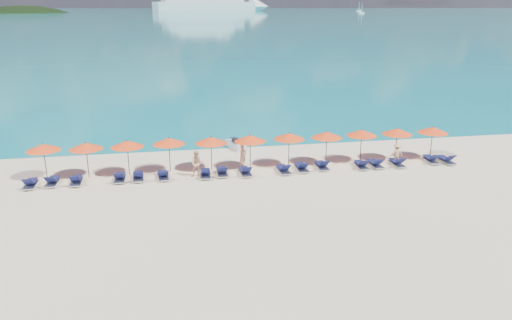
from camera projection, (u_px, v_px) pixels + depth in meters
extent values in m
plane|color=beige|center=(265.00, 196.00, 27.93)|extent=(1400.00, 1400.00, 0.00)
cube|color=#1FA9B2|center=(166.00, 11.00, 647.30)|extent=(1600.00, 1300.00, 0.01)
ellipsoid|color=black|center=(28.00, 47.00, 538.66)|extent=(162.00, 126.00, 85.50)
cube|color=silver|center=(205.00, 7.00, 603.76)|extent=(126.29, 61.50, 11.41)
cone|color=silver|center=(260.00, 7.00, 638.27)|extent=(31.78, 31.78, 25.11)
cube|color=silver|center=(362.00, 13.00, 500.11)|extent=(5.45, 1.82, 1.45)
cylinder|color=silver|center=(362.00, 8.00, 498.69)|extent=(0.33, 0.33, 9.09)
cube|color=silver|center=(359.00, 11.00, 625.52)|extent=(6.18, 2.06, 1.65)
cylinder|color=silver|center=(359.00, 6.00, 623.91)|extent=(0.37, 0.37, 10.31)
cube|color=silver|center=(236.00, 145.00, 37.03)|extent=(1.39, 2.22, 0.48)
cube|color=black|center=(237.00, 141.00, 36.78)|extent=(0.68, 0.96, 0.30)
cylinder|color=black|center=(233.00, 137.00, 37.33)|extent=(0.47, 0.20, 0.05)
imported|color=#DEA678|center=(243.00, 156.00, 32.72)|extent=(0.65, 0.60, 1.50)
imported|color=#DEA678|center=(197.00, 164.00, 30.81)|extent=(0.84, 0.52, 1.69)
imported|color=#DEA678|center=(397.00, 153.00, 33.41)|extent=(0.92, 0.43, 1.41)
cylinder|color=black|center=(45.00, 162.00, 30.39)|extent=(0.05, 0.05, 2.20)
cone|color=#FC4516|center=(43.00, 147.00, 30.11)|extent=(2.10, 2.10, 0.42)
sphere|color=black|center=(43.00, 144.00, 30.04)|extent=(0.08, 0.08, 0.08)
cylinder|color=black|center=(87.00, 160.00, 30.67)|extent=(0.05, 0.05, 2.20)
cone|color=#FC4516|center=(86.00, 146.00, 30.39)|extent=(2.10, 2.10, 0.42)
sphere|color=black|center=(85.00, 142.00, 30.33)|extent=(0.08, 0.08, 0.08)
cylinder|color=black|center=(128.00, 158.00, 31.13)|extent=(0.05, 0.05, 2.20)
cone|color=#FC4516|center=(127.00, 144.00, 30.85)|extent=(2.10, 2.10, 0.42)
sphere|color=black|center=(127.00, 140.00, 30.78)|extent=(0.08, 0.08, 0.08)
cylinder|color=black|center=(169.00, 155.00, 31.75)|extent=(0.05, 0.05, 2.20)
cone|color=#FC4516|center=(169.00, 141.00, 31.47)|extent=(2.10, 2.10, 0.42)
sphere|color=black|center=(169.00, 138.00, 31.41)|extent=(0.08, 0.08, 0.08)
cylinder|color=black|center=(211.00, 154.00, 31.96)|extent=(0.05, 0.05, 2.20)
cone|color=#FC4516|center=(211.00, 140.00, 31.68)|extent=(2.10, 2.10, 0.42)
sphere|color=black|center=(211.00, 137.00, 31.62)|extent=(0.08, 0.08, 0.08)
cylinder|color=black|center=(250.00, 152.00, 32.38)|extent=(0.05, 0.05, 2.20)
cone|color=#FC4516|center=(250.00, 138.00, 32.10)|extent=(2.10, 2.10, 0.42)
sphere|color=black|center=(250.00, 135.00, 32.04)|extent=(0.08, 0.08, 0.08)
cylinder|color=black|center=(289.00, 150.00, 32.90)|extent=(0.05, 0.05, 2.20)
cone|color=#FC4516|center=(289.00, 136.00, 32.63)|extent=(2.10, 2.10, 0.42)
sphere|color=black|center=(289.00, 133.00, 32.56)|extent=(0.08, 0.08, 0.08)
cylinder|color=black|center=(326.00, 148.00, 33.25)|extent=(0.05, 0.05, 2.20)
cone|color=#FC4516|center=(327.00, 135.00, 32.97)|extent=(2.10, 2.10, 0.42)
sphere|color=black|center=(327.00, 131.00, 32.91)|extent=(0.08, 0.08, 0.08)
cylinder|color=black|center=(361.00, 146.00, 33.75)|extent=(0.05, 0.05, 2.20)
cone|color=#FC4516|center=(362.00, 133.00, 33.48)|extent=(2.10, 2.10, 0.42)
sphere|color=black|center=(362.00, 130.00, 33.41)|extent=(0.08, 0.08, 0.08)
cylinder|color=black|center=(396.00, 144.00, 34.10)|extent=(0.05, 0.05, 2.20)
cone|color=#FC4516|center=(397.00, 131.00, 33.83)|extent=(2.10, 2.10, 0.42)
sphere|color=black|center=(398.00, 128.00, 33.76)|extent=(0.08, 0.08, 0.08)
cylinder|color=black|center=(431.00, 143.00, 34.52)|extent=(0.05, 0.05, 2.20)
cone|color=#FC4516|center=(433.00, 130.00, 34.24)|extent=(2.10, 2.10, 0.42)
sphere|color=black|center=(433.00, 127.00, 34.17)|extent=(0.08, 0.08, 0.08)
cube|color=silver|center=(31.00, 185.00, 29.31)|extent=(0.66, 1.71, 0.06)
cube|color=#14184A|center=(31.00, 181.00, 29.49)|extent=(0.58, 1.11, 0.04)
cube|color=#14184A|center=(28.00, 181.00, 28.67)|extent=(0.56, 0.55, 0.43)
cube|color=silver|center=(53.00, 182.00, 29.68)|extent=(0.66, 1.71, 0.06)
cube|color=#14184A|center=(53.00, 178.00, 29.86)|extent=(0.57, 1.11, 0.04)
cube|color=#14184A|center=(50.00, 179.00, 29.04)|extent=(0.56, 0.55, 0.43)
cube|color=silver|center=(76.00, 182.00, 29.80)|extent=(0.68, 1.72, 0.06)
cube|color=#14184A|center=(77.00, 178.00, 29.98)|extent=(0.59, 1.12, 0.04)
cube|color=#14184A|center=(75.00, 178.00, 29.16)|extent=(0.57, 0.56, 0.43)
cube|color=silver|center=(120.00, 179.00, 30.31)|extent=(0.63, 1.70, 0.06)
cube|color=#14184A|center=(120.00, 175.00, 30.50)|extent=(0.56, 1.10, 0.04)
cube|color=#14184A|center=(119.00, 175.00, 29.67)|extent=(0.55, 0.54, 0.43)
cube|color=silver|center=(138.00, 177.00, 30.51)|extent=(0.70, 1.73, 0.06)
cube|color=#14184A|center=(138.00, 174.00, 30.70)|extent=(0.60, 1.13, 0.04)
cube|color=#14184A|center=(138.00, 174.00, 29.88)|extent=(0.58, 0.56, 0.43)
cube|color=silver|center=(163.00, 176.00, 30.71)|extent=(0.78, 1.75, 0.06)
cube|color=#14184A|center=(163.00, 173.00, 30.89)|extent=(0.65, 1.15, 0.04)
cube|color=#14184A|center=(164.00, 173.00, 30.08)|extent=(0.60, 0.59, 0.43)
cube|color=silver|center=(205.00, 175.00, 31.00)|extent=(0.73, 1.74, 0.06)
cube|color=#14184A|center=(205.00, 171.00, 31.19)|extent=(0.62, 1.13, 0.04)
cube|color=#14184A|center=(205.00, 171.00, 30.35)|extent=(0.58, 0.57, 0.43)
cube|color=silver|center=(222.00, 173.00, 31.33)|extent=(0.66, 1.71, 0.06)
cube|color=#14184A|center=(222.00, 169.00, 31.52)|extent=(0.57, 1.11, 0.04)
cube|color=#14184A|center=(223.00, 170.00, 30.69)|extent=(0.56, 0.55, 0.43)
cube|color=silver|center=(245.00, 173.00, 31.38)|extent=(0.72, 1.73, 0.06)
cube|color=#14184A|center=(244.00, 169.00, 31.56)|extent=(0.61, 1.13, 0.04)
cube|color=#14184A|center=(247.00, 169.00, 30.75)|extent=(0.58, 0.57, 0.43)
cube|color=silver|center=(283.00, 170.00, 31.81)|extent=(0.69, 1.72, 0.06)
cube|color=#14184A|center=(282.00, 167.00, 31.99)|extent=(0.59, 1.12, 0.04)
cube|color=#14184A|center=(286.00, 167.00, 31.17)|extent=(0.57, 0.56, 0.43)
cube|color=silver|center=(302.00, 168.00, 32.18)|extent=(0.65, 1.71, 0.06)
cube|color=#14184A|center=(301.00, 165.00, 32.37)|extent=(0.57, 1.11, 0.04)
cube|color=#14184A|center=(304.00, 165.00, 31.54)|extent=(0.56, 0.55, 0.43)
cube|color=silver|center=(322.00, 167.00, 32.56)|extent=(0.64, 1.71, 0.06)
cube|color=#14184A|center=(321.00, 163.00, 32.74)|extent=(0.57, 1.11, 0.04)
cube|color=#14184A|center=(324.00, 163.00, 31.92)|extent=(0.56, 0.54, 0.43)
cube|color=silver|center=(361.00, 166.00, 32.70)|extent=(0.75, 1.74, 0.06)
cube|color=#14184A|center=(360.00, 162.00, 32.89)|extent=(0.63, 1.14, 0.04)
cube|color=#14184A|center=(364.00, 162.00, 32.05)|extent=(0.59, 0.58, 0.43)
cube|color=silver|center=(375.00, 165.00, 32.91)|extent=(0.65, 1.71, 0.06)
cube|color=#14184A|center=(374.00, 161.00, 33.10)|extent=(0.57, 1.11, 0.04)
cube|color=#14184A|center=(379.00, 161.00, 32.27)|extent=(0.56, 0.55, 0.43)
cube|color=silver|center=(397.00, 164.00, 33.10)|extent=(0.65, 1.71, 0.06)
cube|color=#14184A|center=(395.00, 160.00, 33.28)|extent=(0.57, 1.11, 0.04)
cube|color=#14184A|center=(401.00, 160.00, 32.46)|extent=(0.56, 0.55, 0.43)
cube|color=silver|center=(431.00, 160.00, 33.83)|extent=(0.75, 1.74, 0.06)
cube|color=#14184A|center=(429.00, 157.00, 34.02)|extent=(0.64, 1.14, 0.04)
cube|color=#14184A|center=(435.00, 157.00, 33.19)|extent=(0.59, 0.58, 0.43)
cube|color=silver|center=(446.00, 161.00, 33.74)|extent=(0.64, 1.71, 0.06)
cube|color=#14184A|center=(444.00, 157.00, 33.92)|extent=(0.56, 1.11, 0.04)
cube|color=#14184A|center=(451.00, 157.00, 33.10)|extent=(0.56, 0.54, 0.43)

